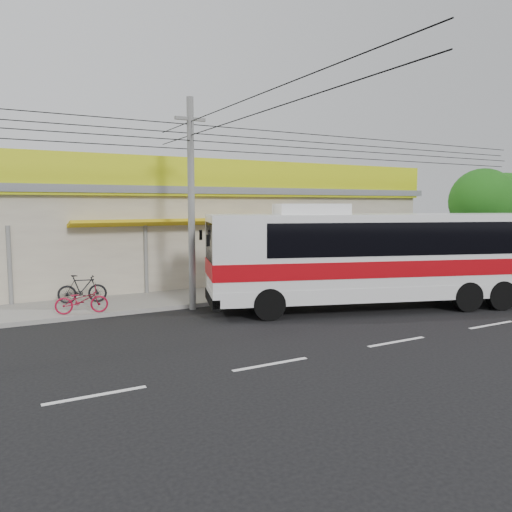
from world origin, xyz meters
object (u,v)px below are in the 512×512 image
(motorbike_red, at_px, (82,300))
(motorbike_dark, at_px, (82,289))
(coach_bus, at_px, (383,253))
(tree_near, at_px, (485,204))
(utility_pole, at_px, (190,135))
(tree_far, at_px, (506,202))

(motorbike_red, distance_m, motorbike_dark, 1.88)
(coach_bus, bearing_deg, tree_near, 37.35)
(utility_pole, bearing_deg, coach_bus, -26.58)
(motorbike_red, height_order, motorbike_dark, motorbike_dark)
(coach_bus, xyz_separation_m, utility_pole, (-6.15, 3.08, 4.11))
(motorbike_red, relative_size, motorbike_dark, 0.97)
(utility_pole, xyz_separation_m, tree_far, (22.42, 3.47, -2.25))
(motorbike_red, xyz_separation_m, motorbike_dark, (0.34, 1.85, 0.08))
(tree_far, bearing_deg, tree_near, -153.87)
(coach_bus, xyz_separation_m, motorbike_red, (-9.87, 3.58, -1.43))
(motorbike_red, bearing_deg, motorbike_dark, -0.17)
(motorbike_dark, relative_size, tree_near, 0.31)
(motorbike_red, distance_m, utility_pole, 6.69)
(motorbike_red, bearing_deg, utility_pole, -87.49)
(motorbike_red, height_order, tree_near, tree_near)
(coach_bus, distance_m, motorbike_red, 10.60)
(coach_bus, distance_m, motorbike_dark, 11.05)
(tree_far, bearing_deg, motorbike_dark, -177.51)
(coach_bus, bearing_deg, utility_pole, 171.42)
(utility_pole, bearing_deg, motorbike_dark, 145.26)
(coach_bus, height_order, utility_pole, utility_pole)
(motorbike_dark, relative_size, tree_far, 0.30)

